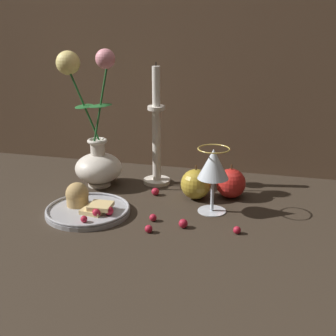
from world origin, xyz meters
The scene contains 12 objects.
ground_plane centered at (0.00, 0.00, 0.00)m, with size 2.40×2.40×0.00m, color #33281E.
vase centered at (-0.16, 0.11, 0.11)m, with size 0.17×0.12×0.36m.
plate_with_pastries centered at (-0.12, -0.07, 0.02)m, with size 0.20×0.20×0.07m.
wine_glass centered at (0.17, 0.01, 0.11)m, with size 0.07×0.07×0.15m.
candlestick centered at (-0.01, 0.17, 0.12)m, with size 0.07×0.07×0.33m.
apple_beside_vase centered at (0.12, 0.08, 0.04)m, with size 0.08×0.08×0.09m.
apple_near_glass centered at (0.20, 0.11, 0.04)m, with size 0.07×0.07×0.09m.
berry_near_plate centered at (0.05, -0.07, 0.01)m, with size 0.02×0.02×0.02m, color #AD192D.
berry_front_center centered at (0.12, -0.09, 0.01)m, with size 0.02×0.02×0.02m, color #AD192D.
berry_by_glass_stem centered at (0.01, 0.08, 0.01)m, with size 0.02×0.02×0.02m, color #AD192D.
berry_under_candlestick centered at (0.24, -0.09, 0.01)m, with size 0.02×0.02×0.02m, color #AD192D.
berry_far_right centered at (0.06, -0.13, 0.01)m, with size 0.02×0.02×0.02m, color #AD192D.
Camera 1 is at (0.32, -0.99, 0.45)m, focal length 50.00 mm.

